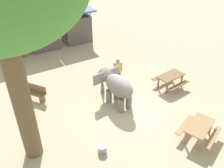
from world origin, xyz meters
name	(u,v)px	position (x,y,z in m)	size (l,w,h in m)	color
ground_plane	(125,109)	(0.00, 0.00, 0.00)	(60.00, 60.00, 0.00)	#BAA88C
elephant	(116,85)	(-0.15, 0.71, 1.07)	(1.62, 2.44, 1.68)	slate
person_handler	(118,70)	(0.84, 2.13, 0.95)	(0.45, 0.32, 1.62)	#3F3833
wooden_bench	(34,92)	(-3.68, 3.09, 0.47)	(1.14, 1.37, 0.88)	brown
picnic_table_near	(199,129)	(1.57, -3.27, 0.59)	(1.95, 1.93, 0.78)	#9E7A51
picnic_table_far	(171,78)	(3.22, 0.37, 0.59)	(1.67, 1.65, 0.78)	brown
market_stall_red	(4,40)	(-3.93, 9.10, 1.14)	(2.50, 2.50, 2.52)	#59514C
market_stall_white	(42,33)	(-1.33, 9.10, 1.14)	(2.50, 2.50, 2.52)	#59514C
market_stall_blue	(75,26)	(1.27, 9.10, 1.14)	(2.50, 2.50, 2.52)	#59514C
feed_bucket	(102,149)	(-2.31, -1.85, 0.16)	(0.36, 0.36, 0.32)	gray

